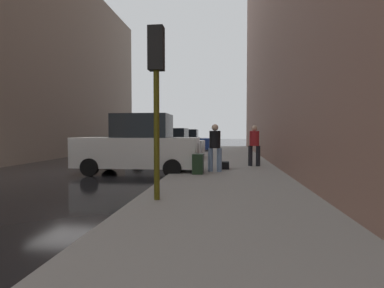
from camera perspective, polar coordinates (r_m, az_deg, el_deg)
name	(u,v)px	position (r m, az deg, el deg)	size (l,w,h in m)	color
ground_plane	(71,173)	(12.47, -22.12, -5.14)	(120.00, 120.00, 0.00)	black
sidewalk	(227,173)	(10.95, 6.76, -5.60)	(4.00, 40.00, 0.15)	gray
parked_white_van	(139,146)	(11.56, -10.09, -0.44)	(4.61, 2.09, 2.25)	silver
parked_silver_sedan	(167,145)	(16.95, -4.73, -0.19)	(4.26, 2.17, 1.79)	#B7BABF
parked_blue_sedan	(183,142)	(23.25, -1.66, 0.48)	(4.22, 2.09, 1.79)	navy
fire_hydrant	(198,152)	(16.17, 1.19, -1.55)	(0.42, 0.22, 0.70)	red
traffic_light	(156,75)	(6.42, -6.80, 12.93)	(0.32, 0.32, 3.60)	#514C0F
pedestrian_in_jeans	(215,145)	(10.82, 4.39, -0.21)	(0.51, 0.43, 1.71)	#728CB2
pedestrian_in_red_jacket	(254,143)	(12.81, 11.78, 0.13)	(0.53, 0.47, 1.71)	black
rolling_suitcase	(198,164)	(10.28, 1.16, -3.76)	(0.36, 0.56, 1.04)	black
duffel_bag	(225,165)	(11.68, 6.30, -4.04)	(0.32, 0.44, 0.28)	black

